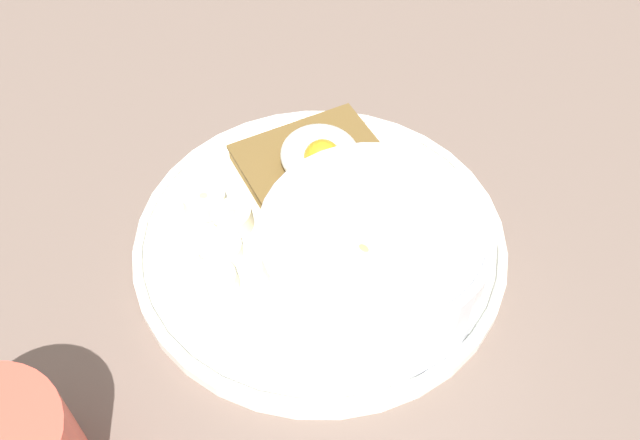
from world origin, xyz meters
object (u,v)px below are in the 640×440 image
(banana_slice_back, at_px, (205,202))
(banana_slice_left, at_px, (220,249))
(banana_slice_right, at_px, (215,281))
(toast_slice, at_px, (320,173))
(oatmeal_bowl, at_px, (374,255))
(banana_slice_front, at_px, (233,218))
(poached_egg, at_px, (320,155))

(banana_slice_back, bearing_deg, banana_slice_left, 2.97)
(banana_slice_right, bearing_deg, toast_slice, 128.54)
(toast_slice, xyz_separation_m, banana_slice_left, (0.05, -0.08, -0.00))
(toast_slice, relative_size, banana_slice_right, 3.10)
(toast_slice, relative_size, banana_slice_left, 3.20)
(banana_slice_left, relative_size, banana_slice_right, 0.97)
(banana_slice_back, xyz_separation_m, banana_slice_right, (0.07, -0.01, -0.00))
(oatmeal_bowl, bearing_deg, banana_slice_right, -105.46)
(toast_slice, bearing_deg, banana_slice_back, -87.44)
(toast_slice, xyz_separation_m, banana_slice_back, (0.00, -0.09, -0.00))
(banana_slice_front, distance_m, banana_slice_back, 0.03)
(toast_slice, distance_m, banana_slice_left, 0.10)
(banana_slice_left, xyz_separation_m, banana_slice_back, (-0.04, -0.00, 0.00))
(toast_slice, bearing_deg, poached_egg, -7.75)
(banana_slice_left, bearing_deg, banana_slice_right, -17.97)
(banana_slice_back, bearing_deg, toast_slice, 92.56)
(banana_slice_back, distance_m, banana_slice_right, 0.07)
(poached_egg, bearing_deg, banana_slice_right, -52.18)
(poached_egg, height_order, banana_slice_back, poached_egg)
(toast_slice, height_order, poached_egg, poached_egg)
(oatmeal_bowl, bearing_deg, toast_slice, -177.02)
(oatmeal_bowl, distance_m, banana_slice_right, 0.10)
(oatmeal_bowl, distance_m, toast_slice, 0.10)
(oatmeal_bowl, relative_size, toast_slice, 1.16)
(oatmeal_bowl, height_order, banana_slice_back, oatmeal_bowl)
(banana_slice_left, relative_size, banana_slice_back, 1.03)
(toast_slice, xyz_separation_m, banana_slice_front, (0.02, -0.07, 0.00))
(banana_slice_back, bearing_deg, banana_slice_front, 37.31)
(toast_slice, xyz_separation_m, banana_slice_right, (0.07, -0.09, -0.00))
(banana_slice_front, bearing_deg, banana_slice_back, -142.69)
(poached_egg, relative_size, banana_slice_back, 1.61)
(poached_egg, height_order, banana_slice_left, poached_egg)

